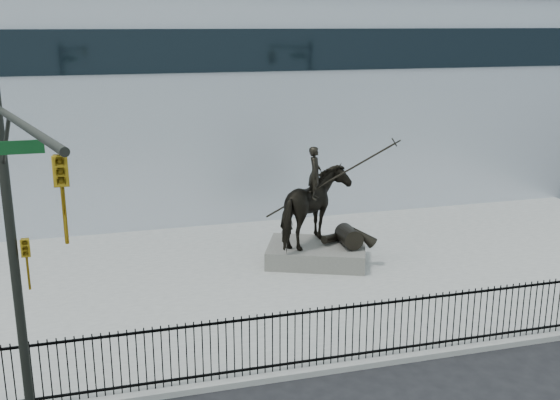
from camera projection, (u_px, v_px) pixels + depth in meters
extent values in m
plane|color=black|center=(366.00, 394.00, 14.61)|extent=(120.00, 120.00, 0.00)
cube|color=gray|center=(281.00, 278.00, 21.09)|extent=(30.00, 12.00, 0.15)
cube|color=silver|center=(209.00, 97.00, 32.02)|extent=(44.00, 14.00, 9.00)
cube|color=black|center=(346.00, 355.00, 15.69)|extent=(22.00, 0.05, 0.05)
cube|color=black|center=(347.00, 307.00, 15.36)|extent=(22.00, 0.05, 0.05)
cube|color=black|center=(346.00, 333.00, 15.53)|extent=(22.00, 0.03, 1.50)
cube|color=#57554F|center=(317.00, 253.00, 22.20)|extent=(3.87, 3.33, 0.61)
imported|color=black|center=(317.00, 208.00, 21.78)|extent=(3.03, 3.23, 2.60)
imported|color=black|center=(315.00, 173.00, 21.48)|extent=(0.64, 0.75, 1.76)
cylinder|color=black|center=(329.00, 181.00, 21.49)|extent=(3.88, 1.67, 2.64)
cylinder|color=black|center=(16.00, 276.00, 12.06)|extent=(0.18, 0.18, 7.00)
cylinder|color=black|center=(22.00, 124.00, 9.43)|extent=(1.47, 4.84, 0.12)
imported|color=#B18813|center=(63.00, 200.00, 7.77)|extent=(0.18, 0.22, 1.10)
imported|color=#B18813|center=(27.00, 265.00, 12.06)|extent=(0.16, 0.20, 1.00)
cube|color=#0C3F19|center=(14.00, 148.00, 10.36)|extent=(0.90, 0.03, 0.22)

